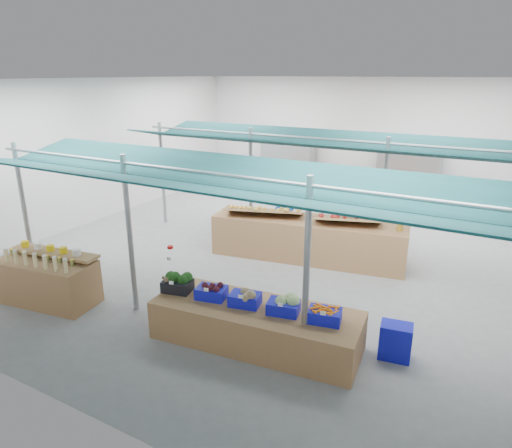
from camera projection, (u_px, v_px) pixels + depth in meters
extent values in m
plane|color=slate|center=(275.00, 251.00, 11.69)|extent=(13.00, 13.00, 0.00)
plane|color=silver|center=(278.00, 79.00, 10.37)|extent=(13.00, 13.00, 0.00)
plane|color=silver|center=(357.00, 138.00, 16.43)|extent=(12.00, 0.00, 12.00)
plane|color=silver|center=(99.00, 150.00, 13.78)|extent=(0.00, 13.00, 13.00)
cylinder|color=gray|center=(25.00, 213.00, 9.73)|extent=(0.10, 0.10, 3.00)
cylinder|color=gray|center=(162.00, 174.00, 13.47)|extent=(0.10, 0.10, 3.00)
cylinder|color=gray|center=(130.00, 236.00, 8.36)|extent=(0.10, 0.10, 3.00)
cylinder|color=gray|center=(251.00, 185.00, 12.09)|extent=(0.10, 0.10, 3.00)
cylinder|color=gray|center=(306.00, 275.00, 6.75)|extent=(0.10, 0.10, 3.00)
cylinder|color=gray|center=(383.00, 202.00, 10.49)|extent=(0.10, 0.10, 3.00)
cylinder|color=gray|center=(206.00, 173.00, 7.13)|extent=(10.00, 0.06, 0.06)
cylinder|color=gray|center=(314.00, 138.00, 10.86)|extent=(10.00, 0.06, 0.06)
cube|color=#0A2B2B|center=(180.00, 186.00, 6.61)|extent=(9.50, 1.28, 0.30)
cube|color=#0A2B2B|center=(228.00, 170.00, 7.69)|extent=(9.50, 1.28, 0.30)
cube|color=#0A2B2B|center=(303.00, 145.00, 10.35)|extent=(9.50, 1.28, 0.30)
cube|color=#0A2B2B|center=(324.00, 138.00, 11.43)|extent=(9.50, 1.28, 0.30)
cube|color=#B23F33|center=(287.00, 164.00, 17.51)|extent=(2.00, 0.50, 2.00)
cube|color=#B23F33|center=(408.00, 176.00, 15.44)|extent=(2.00, 0.50, 2.00)
cube|color=olive|center=(47.00, 282.00, 8.97)|extent=(2.06, 1.14, 0.87)
cube|color=#997247|center=(54.00, 253.00, 9.05)|extent=(1.99, 0.66, 0.06)
cube|color=olive|center=(256.00, 325.00, 7.61)|extent=(3.58, 1.51, 0.68)
cube|color=olive|center=(308.00, 239.00, 11.08)|extent=(4.75, 1.84, 0.99)
cube|color=olive|center=(330.00, 195.00, 15.27)|extent=(4.80, 1.01, 0.86)
cube|color=#1113BA|center=(395.00, 341.00, 7.23)|extent=(0.54, 0.42, 0.59)
imported|color=blue|center=(283.00, 204.00, 12.41)|extent=(0.74, 0.55, 1.85)
imported|color=#A01A13|center=(347.00, 214.00, 11.58)|extent=(1.00, 0.84, 1.85)
cube|color=black|center=(177.00, 286.00, 8.02)|extent=(0.56, 0.44, 0.20)
cube|color=white|center=(171.00, 283.00, 7.77)|extent=(0.08, 0.03, 0.06)
cube|color=#1113BA|center=(211.00, 293.00, 7.77)|extent=(0.56, 0.44, 0.20)
cube|color=white|center=(206.00, 290.00, 7.52)|extent=(0.08, 0.03, 0.06)
cube|color=#1113BA|center=(245.00, 299.00, 7.54)|extent=(0.56, 0.44, 0.20)
cube|color=white|center=(241.00, 297.00, 7.29)|extent=(0.08, 0.03, 0.06)
cube|color=#1113BA|center=(283.00, 307.00, 7.29)|extent=(0.56, 0.44, 0.20)
cube|color=white|center=(280.00, 305.00, 7.04)|extent=(0.08, 0.03, 0.06)
cube|color=#1113BA|center=(325.00, 316.00, 7.04)|extent=(0.56, 0.44, 0.20)
cube|color=white|center=(323.00, 313.00, 6.79)|extent=(0.08, 0.03, 0.06)
sphere|color=brown|center=(166.00, 280.00, 7.93)|extent=(0.09, 0.09, 0.09)
sphere|color=brown|center=(163.00, 277.00, 7.93)|extent=(0.06, 0.06, 0.06)
cylinder|color=#AF0D0B|center=(170.00, 247.00, 8.90)|extent=(0.12, 0.12, 0.05)
cube|color=white|center=(169.00, 259.00, 8.92)|extent=(0.10, 0.01, 0.07)
cube|color=#997247|center=(264.00, 212.00, 11.14)|extent=(2.02, 1.25, 0.26)
cube|color=#997247|center=(348.00, 220.00, 10.49)|extent=(1.64, 1.12, 0.26)
cylinder|color=#8C6019|center=(400.00, 226.00, 10.12)|extent=(0.14, 0.14, 0.22)
cone|color=#26661E|center=(401.00, 218.00, 10.06)|extent=(0.12, 0.12, 0.18)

